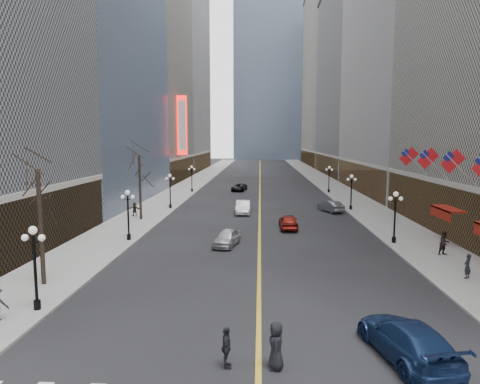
# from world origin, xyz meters

# --- Properties ---
(sidewalk_east) EXTENTS (6.00, 230.00, 0.15)m
(sidewalk_east) POSITION_xyz_m (14.00, 70.00, 0.07)
(sidewalk_east) COLOR gray
(sidewalk_east) RESTS_ON ground
(sidewalk_west) EXTENTS (6.00, 230.00, 0.15)m
(sidewalk_west) POSITION_xyz_m (-14.00, 70.00, 0.07)
(sidewalk_west) COLOR gray
(sidewalk_west) RESTS_ON ground
(lane_line) EXTENTS (0.25, 200.00, 0.02)m
(lane_line) POSITION_xyz_m (0.00, 80.00, 0.01)
(lane_line) COLOR gold
(lane_line) RESTS_ON ground
(bldg_east_c) EXTENTS (26.60, 40.60, 48.80)m
(bldg_east_c) POSITION_xyz_m (29.88, 106.00, 24.18)
(bldg_east_c) COLOR gray
(bldg_east_c) RESTS_ON ground
(bldg_east_d) EXTENTS (26.60, 46.60, 62.80)m
(bldg_east_d) POSITION_xyz_m (29.90, 149.00, 31.17)
(bldg_east_d) COLOR #A9A18C
(bldg_east_d) RESTS_ON ground
(bldg_west_c) EXTENTS (26.60, 30.60, 50.80)m
(bldg_west_c) POSITION_xyz_m (-29.88, 87.00, 25.19)
(bldg_west_c) COLOR #A9A18C
(bldg_west_c) RESTS_ON ground
(bldg_west_d) EXTENTS (26.60, 38.60, 72.80)m
(bldg_west_d) POSITION_xyz_m (-29.92, 121.00, 36.17)
(bldg_west_d) COLOR silver
(bldg_west_d) RESTS_ON ground
(streetlamp_east_1) EXTENTS (1.26, 0.44, 4.52)m
(streetlamp_east_1) POSITION_xyz_m (11.80, 30.00, 2.90)
(streetlamp_east_1) COLOR black
(streetlamp_east_1) RESTS_ON sidewalk_east
(streetlamp_east_2) EXTENTS (1.26, 0.44, 4.52)m
(streetlamp_east_2) POSITION_xyz_m (11.80, 48.00, 2.90)
(streetlamp_east_2) COLOR black
(streetlamp_east_2) RESTS_ON sidewalk_east
(streetlamp_east_3) EXTENTS (1.26, 0.44, 4.52)m
(streetlamp_east_3) POSITION_xyz_m (11.80, 66.00, 2.90)
(streetlamp_east_3) COLOR black
(streetlamp_east_3) RESTS_ON sidewalk_east
(streetlamp_west_0) EXTENTS (1.26, 0.44, 4.52)m
(streetlamp_west_0) POSITION_xyz_m (-11.80, 14.00, 2.90)
(streetlamp_west_0) COLOR black
(streetlamp_west_0) RESTS_ON sidewalk_west
(streetlamp_west_1) EXTENTS (1.26, 0.44, 4.52)m
(streetlamp_west_1) POSITION_xyz_m (-11.80, 30.00, 2.90)
(streetlamp_west_1) COLOR black
(streetlamp_west_1) RESTS_ON sidewalk_west
(streetlamp_west_2) EXTENTS (1.26, 0.44, 4.52)m
(streetlamp_west_2) POSITION_xyz_m (-11.80, 48.00, 2.90)
(streetlamp_west_2) COLOR black
(streetlamp_west_2) RESTS_ON sidewalk_west
(streetlamp_west_3) EXTENTS (1.26, 0.44, 4.52)m
(streetlamp_west_3) POSITION_xyz_m (-11.80, 66.00, 2.90)
(streetlamp_west_3) COLOR black
(streetlamp_west_3) RESTS_ON sidewalk_west
(flag_3) EXTENTS (2.87, 0.12, 2.87)m
(flag_3) POSITION_xyz_m (15.31, 27.00, 7.29)
(flag_3) COLOR #B2B2B7
(flag_3) RESTS_ON ground
(flag_4) EXTENTS (2.87, 0.12, 2.87)m
(flag_4) POSITION_xyz_m (15.31, 32.00, 7.29)
(flag_4) COLOR #B2B2B7
(flag_4) RESTS_ON ground
(flag_5) EXTENTS (2.87, 0.12, 2.87)m
(flag_5) POSITION_xyz_m (15.31, 37.00, 7.29)
(flag_5) COLOR #B2B2B7
(flag_5) RESTS_ON ground
(awning_c) EXTENTS (1.40, 4.00, 0.93)m
(awning_c) POSITION_xyz_m (16.11, 30.00, 3.08)
(awning_c) COLOR maroon
(awning_c) RESTS_ON ground
(theatre_marquee) EXTENTS (2.00, 0.55, 12.00)m
(theatre_marquee) POSITION_xyz_m (-15.88, 80.00, 12.00)
(theatre_marquee) COLOR red
(theatre_marquee) RESTS_ON ground
(tree_west_near) EXTENTS (3.60, 3.60, 7.92)m
(tree_west_near) POSITION_xyz_m (-13.50, 18.00, 6.24)
(tree_west_near) COLOR #2D231C
(tree_west_near) RESTS_ON sidewalk_west
(tree_west_far) EXTENTS (3.60, 3.60, 7.92)m
(tree_west_far) POSITION_xyz_m (-13.50, 40.00, 6.24)
(tree_west_far) COLOR #2D231C
(tree_west_far) RESTS_ON sidewalk_west
(car_nb_near) EXTENTS (2.55, 4.45, 1.43)m
(car_nb_near) POSITION_xyz_m (-2.80, 28.74, 0.71)
(car_nb_near) COLOR silver
(car_nb_near) RESTS_ON ground
(car_nb_mid) EXTENTS (1.76, 4.89, 1.60)m
(car_nb_mid) POSITION_xyz_m (-2.06, 45.05, 0.80)
(car_nb_mid) COLOR #BBBBBD
(car_nb_mid) RESTS_ON ground
(car_nb_far) EXTENTS (2.95, 5.08, 1.33)m
(car_nb_far) POSITION_xyz_m (-3.70, 68.38, 0.66)
(car_nb_far) COLOR black
(car_nb_far) RESTS_ON ground
(car_sb_near) EXTENTS (3.48, 6.07, 1.66)m
(car_sb_near) POSITION_xyz_m (6.21, 10.00, 0.83)
(car_sb_near) COLOR navy
(car_sb_near) RESTS_ON ground
(car_sb_mid) EXTENTS (1.87, 4.49, 1.52)m
(car_sb_mid) POSITION_xyz_m (2.96, 36.05, 0.76)
(car_sb_mid) COLOR maroon
(car_sb_mid) RESTS_ON ground
(car_sb_far) EXTENTS (3.10, 4.64, 1.45)m
(car_sb_far) POSITION_xyz_m (9.00, 46.79, 0.72)
(car_sb_far) COLOR #555A5E
(car_sb_far) RESTS_ON ground
(ped_ne_corner) EXTENTS (0.73, 0.71, 1.63)m
(ped_ne_corner) POSITION_xyz_m (13.54, 20.34, 0.96)
(ped_ne_corner) COLOR black
(ped_ne_corner) RESTS_ON sidewalk_east
(ped_east_walk) EXTENTS (1.04, 0.79, 1.89)m
(ped_east_walk) POSITION_xyz_m (14.49, 26.09, 1.09)
(ped_east_walk) COLOR black
(ped_east_walk) RESTS_ON sidewalk_east
(ped_west_far) EXTENTS (1.53, 0.57, 1.61)m
(ped_west_far) POSITION_xyz_m (-14.81, 41.98, 0.96)
(ped_west_far) COLOR black
(ped_west_far) RESTS_ON sidewalk_west
(ped_crossing_a) EXTENTS (0.54, 1.04, 1.71)m
(ped_crossing_a) POSITION_xyz_m (-1.29, 8.89, 0.85)
(ped_crossing_a) COLOR black
(ped_crossing_a) RESTS_ON ground
(ped_crossing_b) EXTENTS (0.52, 0.95, 1.94)m
(ped_crossing_b) POSITION_xyz_m (0.70, 8.92, 0.97)
(ped_crossing_b) COLOR black
(ped_crossing_b) RESTS_ON ground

